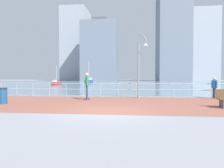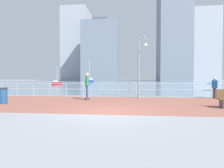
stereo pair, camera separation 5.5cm
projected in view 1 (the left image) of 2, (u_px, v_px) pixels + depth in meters
The scene contains 14 objects.
ground at pixel (128, 84), 48.10m from camera, with size 220.00×220.00×0.00m, color gray.
brick_paving at pixel (114, 103), 11.29m from camera, with size 28.00×7.26×0.01m, color #935647.
harbor_water at pixel (128, 83), 59.64m from camera, with size 180.00×88.00×0.00m, color #6B899E.
waterfront_railing at pixel (118, 87), 14.88m from camera, with size 25.25×0.06×1.08m.
lamppost at pixel (141, 63), 13.97m from camera, with size 0.77×0.51×4.73m.
skateboarder at pixel (87, 83), 12.92m from camera, with size 0.41×0.56×1.84m.
bystander at pixel (214, 86), 13.80m from camera, with size 0.32×0.55×1.54m.
trash_bin at pixel (3, 96), 10.92m from camera, with size 0.46×0.46×0.93m.
sailboat_yellow at pixel (89, 81), 53.72m from camera, with size 1.52×4.47×6.22m.
sailboat_gray at pixel (56, 83), 41.23m from camera, with size 1.24×3.04×4.15m.
tower_concrete at pixel (173, 35), 89.68m from camera, with size 13.99×15.71×44.94m.
tower_glass at pixel (199, 46), 107.59m from camera, with size 16.70×17.72×40.77m.
tower_steel at pixel (100, 52), 92.50m from camera, with size 16.96×11.46×30.37m.
tower_brick at pixel (76, 45), 113.99m from camera, with size 14.24×17.69×43.84m.
Camera 1 is at (1.06, -8.23, 1.48)m, focal length 30.55 mm.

